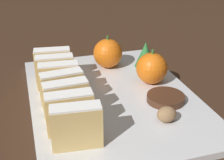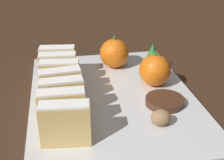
{
  "view_description": "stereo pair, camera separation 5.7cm",
  "coord_description": "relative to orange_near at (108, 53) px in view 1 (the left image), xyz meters",
  "views": [
    {
      "loc": [
        -0.15,
        -0.49,
        0.29
      ],
      "look_at": [
        0.0,
        0.0,
        0.04
      ],
      "focal_mm": 50.0,
      "sensor_mm": 36.0,
      "label": 1
    },
    {
      "loc": [
        -0.09,
        -0.5,
        0.29
      ],
      "look_at": [
        0.0,
        0.0,
        0.04
      ],
      "focal_mm": 50.0,
      "sensor_mm": 36.0,
      "label": 2
    }
  ],
  "objects": [
    {
      "name": "evergreen_sprig",
      "position": [
        0.08,
        -0.02,
        -0.0
      ],
      "size": [
        0.05,
        0.05,
        0.06
      ],
      "color": "#2D7538",
      "rests_on": "serving_platter"
    },
    {
      "name": "stollen_slice_sixth",
      "position": [
        -0.12,
        -0.07,
        0.0
      ],
      "size": [
        0.07,
        0.03,
        0.07
      ],
      "color": "tan",
      "rests_on": "serving_platter"
    },
    {
      "name": "chocolate_cookie",
      "position": [
        0.06,
        -0.18,
        -0.03
      ],
      "size": [
        0.07,
        0.07,
        0.01
      ],
      "color": "#472819",
      "rests_on": "serving_platter"
    },
    {
      "name": "stollen_slice_fourth",
      "position": [
        -0.12,
        -0.14,
        0.0
      ],
      "size": [
        0.07,
        0.03,
        0.07
      ],
      "color": "tan",
      "rests_on": "serving_platter"
    },
    {
      "name": "orange_near",
      "position": [
        0.0,
        0.0,
        0.0
      ],
      "size": [
        0.06,
        0.06,
        0.07
      ],
      "color": "orange",
      "rests_on": "serving_platter"
    },
    {
      "name": "stollen_slice_fifth",
      "position": [
        -0.12,
        -0.1,
        0.0
      ],
      "size": [
        0.07,
        0.03,
        0.07
      ],
      "color": "tan",
      "rests_on": "serving_platter"
    },
    {
      "name": "walnut",
      "position": [
        0.03,
        -0.24,
        -0.02
      ],
      "size": [
        0.03,
        0.03,
        0.03
      ],
      "color": "#8E6B47",
      "rests_on": "serving_platter"
    },
    {
      "name": "serving_platter",
      "position": [
        -0.03,
        -0.13,
        -0.04
      ],
      "size": [
        0.3,
        0.4,
        0.01
      ],
      "color": "silver",
      "rests_on": "ground_plane"
    },
    {
      "name": "stollen_slice_third",
      "position": [
        -0.12,
        -0.18,
        0.0
      ],
      "size": [
        0.07,
        0.03,
        0.07
      ],
      "color": "tan",
      "rests_on": "serving_platter"
    },
    {
      "name": "stollen_slice_second",
      "position": [
        -0.12,
        -0.22,
        0.0
      ],
      "size": [
        0.07,
        0.03,
        0.07
      ],
      "color": "tan",
      "rests_on": "serving_platter"
    },
    {
      "name": "stollen_slice_front",
      "position": [
        -0.12,
        -0.26,
        0.0
      ],
      "size": [
        0.07,
        0.03,
        0.07
      ],
      "color": "tan",
      "rests_on": "serving_platter"
    },
    {
      "name": "orange_far",
      "position": [
        0.06,
        -0.1,
        -0.0
      ],
      "size": [
        0.06,
        0.06,
        0.07
      ],
      "color": "orange",
      "rests_on": "serving_platter"
    },
    {
      "name": "stollen_slice_back",
      "position": [
        -0.12,
        -0.03,
        0.0
      ],
      "size": [
        0.07,
        0.03,
        0.07
      ],
      "color": "tan",
      "rests_on": "serving_platter"
    },
    {
      "name": "ground_plane",
      "position": [
        -0.03,
        -0.13,
        -0.04
      ],
      "size": [
        6.0,
        6.0,
        0.0
      ],
      "primitive_type": "plane",
      "color": "#382316"
    }
  ]
}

